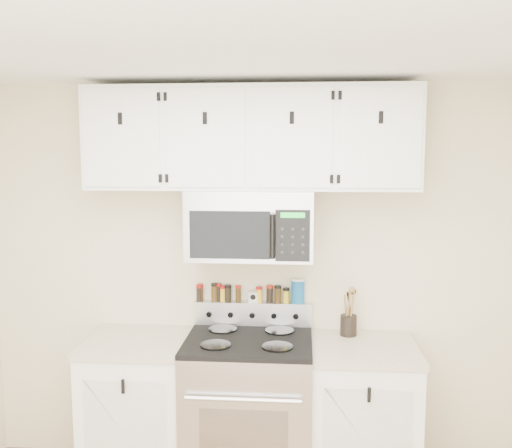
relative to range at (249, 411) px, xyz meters
The scene contains 21 objects.
back_wall 0.83m from the range, 90.00° to the left, with size 3.50×0.01×2.50m, color beige.
ceiling 2.46m from the range, 90.00° to the right, with size 3.50×3.50×0.01m, color white.
range is the anchor object (origin of this frame).
base_cabinet_left 0.69m from the range, behind, with size 0.64×0.62×0.92m.
base_cabinet_right 0.69m from the range, ahead, with size 0.64×0.62×0.92m.
microwave 1.15m from the range, 89.77° to the left, with size 0.76×0.44×0.42m.
upper_cabinets 1.67m from the range, 90.00° to the left, with size 2.00×0.35×0.62m.
utensil_crock 0.82m from the range, 17.94° to the left, with size 0.10×0.10×0.30m.
kitchen_timer 0.71m from the range, 89.40° to the left, with size 0.06×0.05×0.07m, color silver.
salt_canister 0.80m from the range, 44.05° to the left, with size 0.09×0.09×0.16m.
spice_jar_0 0.80m from the range, 141.10° to the left, with size 0.04×0.04×0.10m.
spice_jar_1 0.81m from the range, 140.82° to the left, with size 0.04×0.04×0.11m.
spice_jar_2 0.77m from the range, 131.54° to the left, with size 0.05×0.05×0.12m.
spice_jar_3 0.76m from the range, 128.59° to the left, with size 0.04×0.04×0.12m.
spice_jar_4 0.75m from the range, 125.00° to the left, with size 0.04×0.04×0.10m.
spice_jar_5 0.74m from the range, 119.96° to the left, with size 0.05×0.05×0.11m.
spice_jar_6 0.73m from the range, 108.63° to the left, with size 0.04×0.04×0.11m.
spice_jar_7 0.72m from the range, 81.75° to the left, with size 0.04×0.04×0.10m.
spice_jar_8 0.73m from the range, 68.83° to the left, with size 0.04×0.04×0.11m.
spice_jar_9 0.74m from the range, 60.10° to the left, with size 0.04×0.04×0.11m.
spice_jar_10 0.75m from the range, 52.50° to the left, with size 0.04×0.04×0.10m.
Camera 1 is at (0.31, -1.89, 2.07)m, focal length 40.00 mm.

